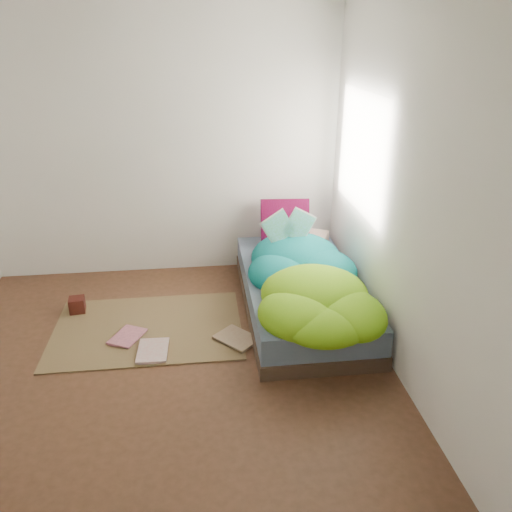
# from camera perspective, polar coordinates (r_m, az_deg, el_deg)

# --- Properties ---
(ground) EXTENTS (3.50, 3.50, 0.00)m
(ground) POSITION_cam_1_polar(r_m,az_deg,el_deg) (3.98, -10.65, -12.28)
(ground) COLOR #462C1B
(ground) RESTS_ON ground
(room_walls) EXTENTS (3.54, 3.54, 2.62)m
(room_walls) POSITION_cam_1_polar(r_m,az_deg,el_deg) (3.30, -12.60, 11.13)
(room_walls) COLOR silver
(room_walls) RESTS_ON ground
(bed) EXTENTS (1.00, 2.00, 0.34)m
(bed) POSITION_cam_1_polar(r_m,az_deg,el_deg) (4.57, 5.12, -4.25)
(bed) COLOR #3E3222
(bed) RESTS_ON ground
(duvet) EXTENTS (0.96, 1.84, 0.34)m
(duvet) POSITION_cam_1_polar(r_m,az_deg,el_deg) (4.22, 5.88, -1.60)
(duvet) COLOR #065F68
(duvet) RESTS_ON bed
(rug) EXTENTS (1.60, 1.10, 0.01)m
(rug) POSITION_cam_1_polar(r_m,az_deg,el_deg) (4.45, -12.24, -8.06)
(rug) COLOR brown
(rug) RESTS_ON ground
(pillow_floral) EXTENTS (0.61, 0.53, 0.12)m
(pillow_floral) POSITION_cam_1_polar(r_m,az_deg,el_deg) (5.12, 5.09, 1.85)
(pillow_floral) COLOR beige
(pillow_floral) RESTS_ON bed
(pillow_magenta) EXTENTS (0.49, 0.18, 0.48)m
(pillow_magenta) POSITION_cam_1_polar(r_m,az_deg,el_deg) (5.05, 3.31, 3.82)
(pillow_magenta) COLOR #47041B
(pillow_magenta) RESTS_ON bed
(open_book) EXTENTS (0.44, 0.17, 0.26)m
(open_book) POSITION_cam_1_polar(r_m,az_deg,el_deg) (4.56, 3.83, 4.55)
(open_book) COLOR #2C873B
(open_book) RESTS_ON duvet
(wooden_box) EXTENTS (0.15, 0.15, 0.13)m
(wooden_box) POSITION_cam_1_polar(r_m,az_deg,el_deg) (4.83, -19.76, -5.27)
(wooden_box) COLOR black
(wooden_box) RESTS_ON rug
(floor_book_a) EXTENTS (0.25, 0.34, 0.02)m
(floor_book_a) POSITION_cam_1_polar(r_m,az_deg,el_deg) (4.14, -13.38, -10.57)
(floor_book_a) COLOR beige
(floor_book_a) RESTS_ON rug
(floor_book_b) EXTENTS (0.33, 0.36, 0.03)m
(floor_book_b) POSITION_cam_1_polar(r_m,az_deg,el_deg) (4.39, -15.70, -8.61)
(floor_book_b) COLOR pink
(floor_book_b) RESTS_ON rug
(floor_book_c) EXTENTS (0.41, 0.42, 0.03)m
(floor_book_c) POSITION_cam_1_polar(r_m,az_deg,el_deg) (4.11, -3.38, -10.12)
(floor_book_c) COLOR #9D8667
(floor_book_c) RESTS_ON rug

